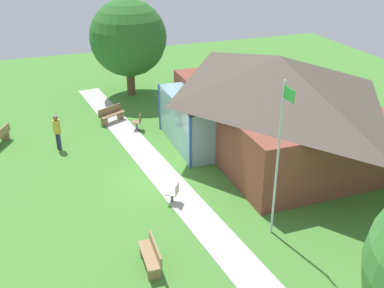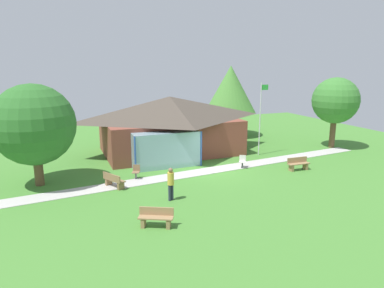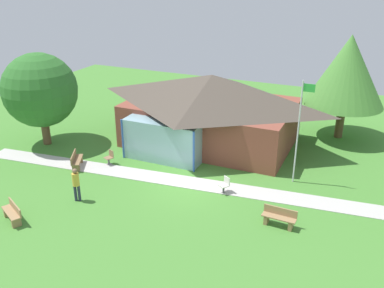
# 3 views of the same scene
# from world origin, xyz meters

# --- Properties ---
(ground_plane) EXTENTS (44.00, 44.00, 0.00)m
(ground_plane) POSITION_xyz_m (0.00, 0.00, 0.00)
(ground_plane) COLOR #478433
(pavilion) EXTENTS (11.19, 8.37, 4.43)m
(pavilion) POSITION_xyz_m (-1.26, 5.90, 2.30)
(pavilion) COLOR brown
(pavilion) RESTS_ON ground_plane
(footpath) EXTENTS (25.18, 3.91, 0.03)m
(footpath) POSITION_xyz_m (0.00, 0.25, 0.01)
(footpath) COLOR #BCB7B2
(footpath) RESTS_ON ground_plane
(flagpole) EXTENTS (0.64, 0.08, 5.53)m
(flagpole) POSITION_xyz_m (4.91, 2.63, 3.06)
(flagpole) COLOR silver
(flagpole) RESTS_ON ground_plane
(bench_mid_right) EXTENTS (1.52, 0.50, 0.84)m
(bench_mid_right) POSITION_xyz_m (5.16, -1.77, 0.40)
(bench_mid_right) COLOR #9E7A51
(bench_mid_right) RESTS_ON ground_plane
(bench_front_left) EXTENTS (1.54, 1.07, 0.84)m
(bench_front_left) POSITION_xyz_m (-5.88, -6.28, 0.40)
(bench_front_left) COLOR #9E7A51
(bench_front_left) RESTS_ON ground_plane
(bench_mid_left) EXTENTS (1.10, 1.53, 0.84)m
(bench_mid_left) POSITION_xyz_m (-6.78, -0.67, 0.40)
(bench_mid_left) COLOR olive
(bench_mid_left) RESTS_ON ground_plane
(patio_chair_west) EXTENTS (0.58, 0.58, 0.86)m
(patio_chair_west) POSITION_xyz_m (-5.25, 0.40, 0.42)
(patio_chair_west) COLOR #8C6B4C
(patio_chair_west) RESTS_ON ground_plane
(patio_chair_lawn_spare) EXTENTS (0.61, 0.61, 0.86)m
(patio_chair_lawn_spare) POSITION_xyz_m (1.95, 0.01, 0.42)
(patio_chair_lawn_spare) COLOR beige
(patio_chair_lawn_spare) RESTS_ON ground_plane
(visitor_strolling_lawn) EXTENTS (0.34, 0.34, 1.74)m
(visitor_strolling_lawn) POSITION_xyz_m (-4.34, -3.67, 1.02)
(visitor_strolling_lawn) COLOR #2D3347
(visitor_strolling_lawn) RESTS_ON ground_plane
(tree_behind_pavilion_right) EXTENTS (5.00, 5.00, 6.76)m
(tree_behind_pavilion_right) POSITION_xyz_m (6.33, 10.26, 4.50)
(tree_behind_pavilion_right) COLOR brown
(tree_behind_pavilion_right) RESTS_ON ground_plane
(tree_east_hedge) EXTENTS (3.77, 3.77, 5.85)m
(tree_east_hedge) POSITION_xyz_m (11.95, 2.47, 3.93)
(tree_east_hedge) COLOR brown
(tree_east_hedge) RESTS_ON ground_plane
(tree_west_hedge) EXTENTS (4.58, 4.58, 5.86)m
(tree_west_hedge) POSITION_xyz_m (-10.72, 1.35, 3.55)
(tree_west_hedge) COLOR brown
(tree_west_hedge) RESTS_ON ground_plane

